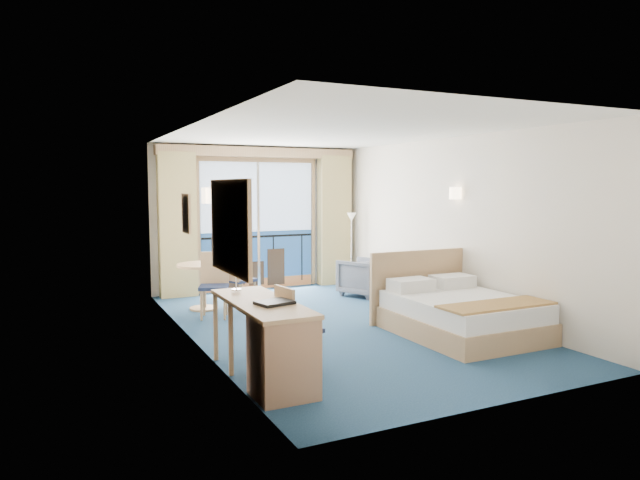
{
  "coord_description": "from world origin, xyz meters",
  "views": [
    {
      "loc": [
        -3.63,
        -7.0,
        1.96
      ],
      "look_at": [
        -0.15,
        0.2,
        1.2
      ],
      "focal_mm": 32.0,
      "sensor_mm": 36.0,
      "label": 1
    }
  ],
  "objects_px": {
    "armchair": "(363,277)",
    "round_table": "(203,275)",
    "bed": "(459,313)",
    "floor_lamp": "(351,231)",
    "desk_chair": "(293,323)",
    "table_chair_b": "(214,281)",
    "desk": "(278,347)",
    "table_chair_a": "(237,276)",
    "nightstand": "(426,293)"
  },
  "relations": [
    {
      "from": "armchair",
      "to": "round_table",
      "type": "distance_m",
      "value": 2.88
    },
    {
      "from": "bed",
      "to": "floor_lamp",
      "type": "distance_m",
      "value": 3.93
    },
    {
      "from": "bed",
      "to": "desk_chair",
      "type": "relative_size",
      "value": 2.14
    },
    {
      "from": "round_table",
      "to": "table_chair_b",
      "type": "relative_size",
      "value": 0.84
    },
    {
      "from": "floor_lamp",
      "to": "round_table",
      "type": "xyz_separation_m",
      "value": [
        -3.13,
        -0.81,
        -0.54
      ]
    },
    {
      "from": "desk",
      "to": "table_chair_a",
      "type": "bearing_deg",
      "value": 78.33
    },
    {
      "from": "table_chair_a",
      "to": "table_chair_b",
      "type": "height_order",
      "value": "table_chair_b"
    },
    {
      "from": "armchair",
      "to": "desk_chair",
      "type": "distance_m",
      "value": 4.31
    },
    {
      "from": "bed",
      "to": "table_chair_b",
      "type": "relative_size",
      "value": 2.01
    },
    {
      "from": "floor_lamp",
      "to": "table_chair_b",
      "type": "distance_m",
      "value": 3.45
    },
    {
      "from": "desk",
      "to": "armchair",
      "type": "bearing_deg",
      "value": 50.63
    },
    {
      "from": "bed",
      "to": "nightstand",
      "type": "distance_m",
      "value": 1.59
    },
    {
      "from": "bed",
      "to": "armchair",
      "type": "relative_size",
      "value": 2.65
    },
    {
      "from": "desk_chair",
      "to": "round_table",
      "type": "bearing_deg",
      "value": -4.84
    },
    {
      "from": "table_chair_a",
      "to": "floor_lamp",
      "type": "bearing_deg",
      "value": -93.84
    },
    {
      "from": "armchair",
      "to": "table_chair_a",
      "type": "bearing_deg",
      "value": -25.13
    },
    {
      "from": "table_chair_b",
      "to": "table_chair_a",
      "type": "bearing_deg",
      "value": 62.52
    },
    {
      "from": "nightstand",
      "to": "table_chair_a",
      "type": "height_order",
      "value": "table_chair_a"
    },
    {
      "from": "armchair",
      "to": "table_chair_b",
      "type": "relative_size",
      "value": 0.76
    },
    {
      "from": "table_chair_a",
      "to": "round_table",
      "type": "bearing_deg",
      "value": 50.37
    },
    {
      "from": "bed",
      "to": "desk",
      "type": "xyz_separation_m",
      "value": [
        -2.93,
        -0.94,
        0.15
      ]
    },
    {
      "from": "floor_lamp",
      "to": "table_chair_b",
      "type": "height_order",
      "value": "floor_lamp"
    },
    {
      "from": "floor_lamp",
      "to": "table_chair_a",
      "type": "height_order",
      "value": "floor_lamp"
    },
    {
      "from": "table_chair_a",
      "to": "table_chair_b",
      "type": "relative_size",
      "value": 0.96
    },
    {
      "from": "round_table",
      "to": "table_chair_a",
      "type": "bearing_deg",
      "value": -15.8
    },
    {
      "from": "armchair",
      "to": "floor_lamp",
      "type": "xyz_separation_m",
      "value": [
        0.26,
        0.92,
        0.76
      ]
    },
    {
      "from": "desk_chair",
      "to": "round_table",
      "type": "xyz_separation_m",
      "value": [
        -0.1,
        3.41,
        0.04
      ]
    },
    {
      "from": "floor_lamp",
      "to": "desk_chair",
      "type": "relative_size",
      "value": 1.58
    },
    {
      "from": "nightstand",
      "to": "desk",
      "type": "bearing_deg",
      "value": -145.13
    },
    {
      "from": "armchair",
      "to": "table_chair_a",
      "type": "height_order",
      "value": "table_chair_a"
    },
    {
      "from": "bed",
      "to": "floor_lamp",
      "type": "relative_size",
      "value": 1.35
    },
    {
      "from": "desk_chair",
      "to": "table_chair_b",
      "type": "xyz_separation_m",
      "value": [
        -0.08,
        2.84,
        0.03
      ]
    },
    {
      "from": "floor_lamp",
      "to": "round_table",
      "type": "height_order",
      "value": "floor_lamp"
    },
    {
      "from": "desk_chair",
      "to": "round_table",
      "type": "distance_m",
      "value": 3.41
    },
    {
      "from": "bed",
      "to": "nightstand",
      "type": "relative_size",
      "value": 3.78
    },
    {
      "from": "table_chair_a",
      "to": "table_chair_b",
      "type": "distance_m",
      "value": 0.65
    },
    {
      "from": "desk_chair",
      "to": "table_chair_b",
      "type": "distance_m",
      "value": 2.84
    },
    {
      "from": "bed",
      "to": "desk",
      "type": "relative_size",
      "value": 1.14
    },
    {
      "from": "table_chair_a",
      "to": "desk",
      "type": "bearing_deg",
      "value": 144.51
    },
    {
      "from": "armchair",
      "to": "desk",
      "type": "height_order",
      "value": "desk"
    },
    {
      "from": "round_table",
      "to": "table_chair_a",
      "type": "relative_size",
      "value": 0.87
    },
    {
      "from": "desk_chair",
      "to": "table_chair_a",
      "type": "distance_m",
      "value": 3.3
    },
    {
      "from": "round_table",
      "to": "nightstand",
      "type": "bearing_deg",
      "value": -25.34
    },
    {
      "from": "armchair",
      "to": "bed",
      "type": "bearing_deg",
      "value": 59.7
    },
    {
      "from": "bed",
      "to": "nightstand",
      "type": "height_order",
      "value": "bed"
    },
    {
      "from": "round_table",
      "to": "armchair",
      "type": "bearing_deg",
      "value": -2.12
    },
    {
      "from": "floor_lamp",
      "to": "table_chair_a",
      "type": "bearing_deg",
      "value": -160.02
    },
    {
      "from": "nightstand",
      "to": "table_chair_a",
      "type": "distance_m",
      "value": 3.04
    },
    {
      "from": "floor_lamp",
      "to": "desk_chair",
      "type": "height_order",
      "value": "floor_lamp"
    },
    {
      "from": "desk_chair",
      "to": "table_chair_b",
      "type": "height_order",
      "value": "table_chair_b"
    }
  ]
}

